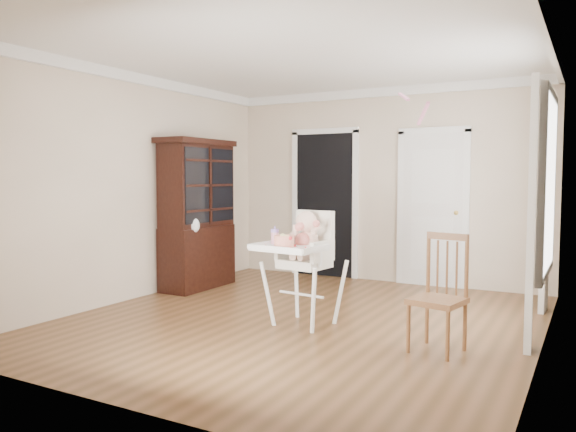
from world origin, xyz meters
The scene contains 16 objects.
floor centered at (0.00, 0.00, 0.00)m, with size 5.00×5.00×0.00m, color #50361B.
ceiling centered at (0.00, 0.00, 2.70)m, with size 5.00×5.00×0.00m, color white.
wall_back centered at (0.00, 2.50, 1.35)m, with size 4.50×4.50×0.00m, color beige.
wall_left centered at (-2.25, 0.00, 1.35)m, with size 5.00×5.00×0.00m, color beige.
wall_right centered at (2.25, 0.00, 1.35)m, with size 5.00×5.00×0.00m, color beige.
crown_molding centered at (0.00, 0.00, 2.64)m, with size 4.50×5.00×0.12m, color white, non-canonical shape.
doorway centered at (-0.90, 2.48, 1.11)m, with size 1.06×0.05×2.22m.
closet_door centered at (0.70, 2.48, 1.02)m, with size 0.96×0.09×2.13m.
window_right centered at (2.18, 0.80, 1.29)m, with size 0.13×1.84×2.30m.
high_chair centered at (0.11, -0.15, 0.71)m, with size 0.74×0.89×1.16m.
baby centered at (0.11, -0.12, 0.88)m, with size 0.33×0.26×0.50m.
cake centered at (0.04, -0.44, 0.86)m, with size 0.25×0.25×0.12m.
sippy_cup centered at (-0.16, -0.27, 0.89)m, with size 0.08×0.08×0.19m.
china_cabinet centered at (-1.99, 0.85, 0.98)m, with size 0.52×1.16×1.96m.
dining_chair centered at (1.49, -0.35, 0.46)m, with size 0.47×0.47×0.99m.
streamer centered at (0.94, 0.36, 2.25)m, with size 0.03×0.50×0.02m, color pink, non-canonical shape.
Camera 1 is at (2.61, -5.04, 1.47)m, focal length 35.00 mm.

